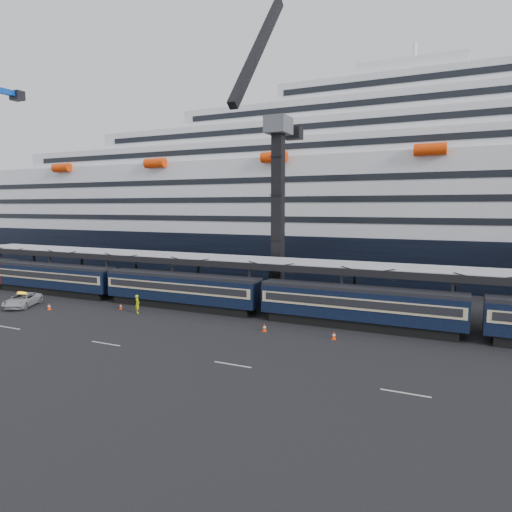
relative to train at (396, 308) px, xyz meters
The scene contains 11 objects.
ground 11.25m from the train, 65.06° to the right, with size 260.00×260.00×0.00m, color black.
train is the anchor object (origin of this frame).
canopy 6.85m from the train, 40.71° to the left, with size 130.00×6.25×5.53m.
cruise_ship 37.56m from the train, 84.34° to the left, with size 214.09×28.84×34.00m.
crane_dark_near 20.10m from the train, 150.76° to the left, with size 4.50×17.75×35.08m.
pickup_truck 40.93m from the train, 169.92° to the right, with size 2.54×5.50×1.53m, color #A3A4AA.
worker 26.54m from the train, behind, with size 0.73×0.48×2.00m, color #C3DE0B.
traffic_cone_a 29.39m from the train, behind, with size 0.34×0.34×0.68m.
traffic_cone_b 36.86m from the train, 169.00° to the right, with size 0.39×0.39×0.78m.
traffic_cone_c 12.09m from the train, 155.71° to the right, with size 0.38×0.38×0.77m.
traffic_cone_d 6.71m from the train, 133.27° to the right, with size 0.37×0.37×0.75m.
Camera 1 is at (1.11, -32.21, 11.37)m, focal length 32.00 mm.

